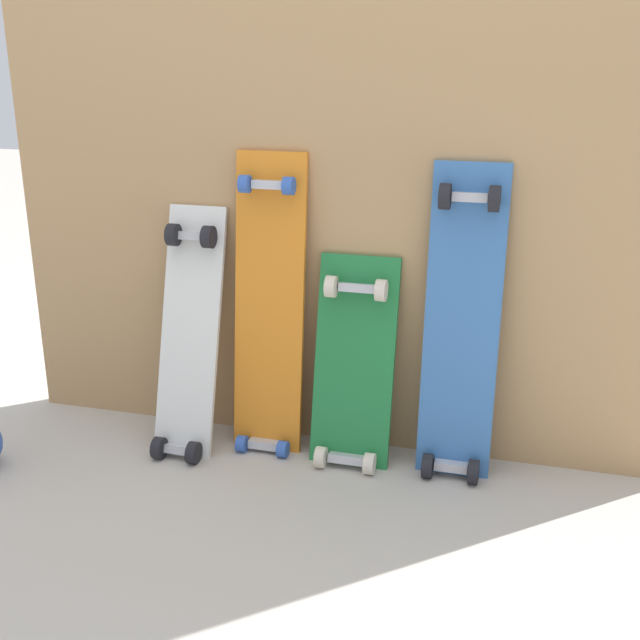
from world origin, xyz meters
TOP-DOWN VIEW (x-y plane):
  - ground_plane at (0.00, 0.00)m, footprint 12.00×12.00m
  - plywood_wall_panel at (0.00, 0.07)m, footprint 1.95×0.04m
  - skateboard_white at (-0.39, -0.08)m, footprint 0.17×0.28m
  - skateboard_orange at (-0.17, -0.02)m, footprint 0.20×0.17m
  - skateboard_green at (0.09, -0.04)m, footprint 0.23×0.21m
  - skateboard_blue at (0.38, -0.02)m, footprint 0.20×0.18m

SIDE VIEW (x-z plane):
  - ground_plane at x=0.00m, z-range 0.00..0.00m
  - skateboard_green at x=0.09m, z-range -0.07..0.59m
  - skateboard_white at x=-0.39m, z-range -0.07..0.70m
  - skateboard_orange at x=-0.17m, z-range -0.07..0.86m
  - skateboard_blue at x=0.38m, z-range -0.06..0.85m
  - plywood_wall_panel at x=0.00m, z-range 0.00..1.48m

